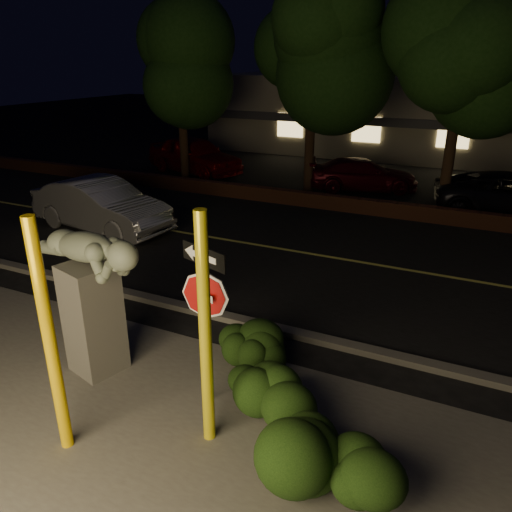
# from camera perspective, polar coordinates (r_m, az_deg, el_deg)

# --- Properties ---
(ground) EXTENTS (90.00, 90.00, 0.00)m
(ground) POSITION_cam_1_polar(r_m,az_deg,el_deg) (16.01, 10.42, 3.67)
(ground) COLOR black
(ground) RESTS_ON ground
(patio) EXTENTS (14.00, 6.00, 0.02)m
(patio) POSITION_cam_1_polar(r_m,az_deg,el_deg) (7.26, -15.93, -21.38)
(patio) COLOR #4C4944
(patio) RESTS_ON ground
(road) EXTENTS (80.00, 8.00, 0.01)m
(road) POSITION_cam_1_polar(r_m,az_deg,el_deg) (13.30, 6.90, 0.11)
(road) COLOR black
(road) RESTS_ON ground
(lane_marking) EXTENTS (80.00, 0.12, 0.00)m
(lane_marking) POSITION_cam_1_polar(r_m,az_deg,el_deg) (13.29, 6.90, 0.17)
(lane_marking) COLOR #C0BC4C
(lane_marking) RESTS_ON road
(curb) EXTENTS (80.00, 0.25, 0.12)m
(curb) POSITION_cam_1_polar(r_m,az_deg,el_deg) (9.83, -1.01, -7.57)
(curb) COLOR #4C4944
(curb) RESTS_ON ground
(brick_wall) EXTENTS (40.00, 0.35, 0.50)m
(brick_wall) POSITION_cam_1_polar(r_m,az_deg,el_deg) (17.15, 11.67, 5.66)
(brick_wall) COLOR #472416
(brick_wall) RESTS_ON ground
(parking_lot) EXTENTS (40.00, 12.00, 0.01)m
(parking_lot) POSITION_cam_1_polar(r_m,az_deg,el_deg) (22.63, 15.32, 8.57)
(parking_lot) COLOR black
(parking_lot) RESTS_ON ground
(building) EXTENTS (22.00, 10.20, 4.00)m
(building) POSITION_cam_1_polar(r_m,az_deg,el_deg) (30.13, 18.77, 15.20)
(building) COLOR gray
(building) RESTS_ON ground
(tree_far_a) EXTENTS (4.60, 4.60, 7.43)m
(tree_far_a) POSITION_cam_1_polar(r_m,az_deg,el_deg) (21.36, -8.86, 22.78)
(tree_far_a) COLOR black
(tree_far_a) RESTS_ON ground
(tree_far_b) EXTENTS (5.20, 5.20, 8.41)m
(tree_far_b) POSITION_cam_1_polar(r_m,az_deg,el_deg) (19.09, 6.70, 25.17)
(tree_far_b) COLOR black
(tree_far_b) RESTS_ON ground
(tree_far_c) EXTENTS (4.80, 4.80, 7.84)m
(tree_far_c) POSITION_cam_1_polar(r_m,az_deg,el_deg) (17.63, 23.01, 22.76)
(tree_far_c) COLOR black
(tree_far_c) RESTS_ON ground
(yellow_pole_left) EXTENTS (0.16, 0.16, 3.24)m
(yellow_pole_left) POSITION_cam_1_polar(r_m,az_deg,el_deg) (6.73, -22.50, -9.02)
(yellow_pole_left) COLOR yellow
(yellow_pole_left) RESTS_ON ground
(yellow_pole_right) EXTENTS (0.16, 0.16, 3.27)m
(yellow_pole_right) POSITION_cam_1_polar(r_m,az_deg,el_deg) (6.38, -5.80, -8.89)
(yellow_pole_right) COLOR yellow
(yellow_pole_right) RESTS_ON ground
(signpost) EXTENTS (0.82, 0.29, 2.52)m
(signpost) POSITION_cam_1_polar(r_m,az_deg,el_deg) (6.99, -5.87, -4.57)
(signpost) COLOR black
(signpost) RESTS_ON ground
(sculpture) EXTENTS (2.36, 1.19, 2.53)m
(sculpture) POSITION_cam_1_polar(r_m,az_deg,el_deg) (8.23, -18.42, -3.19)
(sculpture) COLOR #4C4944
(sculpture) RESTS_ON ground
(hedge_center) EXTENTS (1.94, 1.43, 0.92)m
(hedge_center) POSITION_cam_1_polar(r_m,az_deg,el_deg) (8.37, 0.04, -10.08)
(hedge_center) COLOR black
(hedge_center) RESTS_ON ground
(hedge_right) EXTENTS (1.67, 1.18, 0.99)m
(hedge_right) POSITION_cam_1_polar(r_m,az_deg,el_deg) (7.25, 1.66, -15.44)
(hedge_right) COLOR black
(hedge_right) RESTS_ON ground
(hedge_far_right) EXTENTS (1.67, 1.18, 1.07)m
(hedge_far_right) POSITION_cam_1_polar(r_m,az_deg,el_deg) (6.37, 9.43, -21.59)
(hedge_far_right) COLOR black
(hedge_far_right) RESTS_ON ground
(silver_sedan) EXTENTS (4.78, 2.20, 1.52)m
(silver_sedan) POSITION_cam_1_polar(r_m,az_deg,el_deg) (15.67, -17.29, 5.54)
(silver_sedan) COLOR silver
(silver_sedan) RESTS_ON ground
(parked_car_red) EXTENTS (5.13, 3.19, 1.63)m
(parked_car_red) POSITION_cam_1_polar(r_m,az_deg,el_deg) (22.88, -7.03, 11.39)
(parked_car_red) COLOR #700607
(parked_car_red) RESTS_ON ground
(parked_car_darkred) EXTENTS (4.56, 3.14, 1.23)m
(parked_car_darkred) POSITION_cam_1_polar(r_m,az_deg,el_deg) (20.14, 12.08, 9.08)
(parked_car_darkred) COLOR #38050D
(parked_car_darkred) RESTS_ON ground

